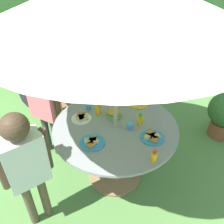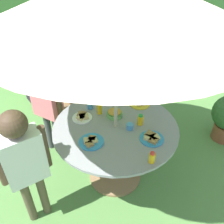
{
  "view_description": "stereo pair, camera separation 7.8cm",
  "coord_description": "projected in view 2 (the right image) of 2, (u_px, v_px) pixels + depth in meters",
  "views": [
    {
      "loc": [
        -0.02,
        -1.8,
        2.23
      ],
      "look_at": [
        -0.03,
        -0.02,
        0.92
      ],
      "focal_mm": 38.66,
      "sensor_mm": 36.0,
      "label": 1
    },
    {
      "loc": [
        0.06,
        -1.8,
        2.23
      ],
      "look_at": [
        -0.03,
        -0.02,
        0.92
      ],
      "focal_mm": 38.66,
      "sensor_mm": 36.0,
      "label": 2
    }
  ],
  "objects": [
    {
      "name": "ground_plane",
      "position": [
        115.0,
        176.0,
        2.78
      ],
      "size": [
        10.0,
        10.0,
        0.02
      ],
      "primitive_type": "cube",
      "color": "#548442"
    },
    {
      "name": "juice_bottle_mid_left",
      "position": [
        123.0,
        94.0,
        2.69
      ],
      "size": [
        0.05,
        0.05,
        0.13
      ],
      "color": "yellow",
      "rests_on": "garden_table"
    },
    {
      "name": "juice_bottle_center_front",
      "position": [
        140.0,
        120.0,
        2.32
      ],
      "size": [
        0.06,
        0.06,
        0.11
      ],
      "color": "yellow",
      "rests_on": "garden_table"
    },
    {
      "name": "plate_near_right",
      "position": [
        140.0,
        103.0,
        2.62
      ],
      "size": [
        0.22,
        0.22,
        0.03
      ],
      "color": "yellow",
      "rests_on": "garden_table"
    },
    {
      "name": "wooden_chair",
      "position": [
        70.0,
        89.0,
        3.25
      ],
      "size": [
        0.62,
        0.63,
        1.01
      ],
      "rotation": [
        0.0,
        0.0,
        0.59
      ],
      "color": "brown",
      "rests_on": "ground_plane"
    },
    {
      "name": "plate_far_right",
      "position": [
        82.0,
        117.0,
        2.42
      ],
      "size": [
        0.2,
        0.2,
        0.03
      ],
      "color": "white",
      "rests_on": "garden_table"
    },
    {
      "name": "juice_bottle_center_back",
      "position": [
        152.0,
        158.0,
        1.93
      ],
      "size": [
        0.05,
        0.05,
        0.11
      ],
      "color": "yellow",
      "rests_on": "garden_table"
    },
    {
      "name": "juice_bottle_near_left",
      "position": [
        99.0,
        108.0,
        2.46
      ],
      "size": [
        0.05,
        0.05,
        0.13
      ],
      "color": "yellow",
      "rests_on": "garden_table"
    },
    {
      "name": "garden_table",
      "position": [
        115.0,
        141.0,
        2.45
      ],
      "size": [
        1.22,
        1.22,
        0.74
      ],
      "color": "#93704C",
      "rests_on": "ground_plane"
    },
    {
      "name": "plate_mid_right",
      "position": [
        91.0,
        141.0,
        2.14
      ],
      "size": [
        0.22,
        0.22,
        0.03
      ],
      "color": "#338CD8",
      "rests_on": "garden_table"
    },
    {
      "name": "hedge_backdrop",
      "position": [
        123.0,
        8.0,
        5.24
      ],
      "size": [
        9.0,
        0.7,
        1.91
      ],
      "primitive_type": "cube",
      "color": "#33602D",
      "rests_on": "ground_plane"
    },
    {
      "name": "cup_near",
      "position": [
        130.0,
        127.0,
        2.28
      ],
      "size": [
        0.07,
        0.07,
        0.06
      ],
      "primitive_type": "cylinder",
      "color": "#4C99D8",
      "rests_on": "garden_table"
    },
    {
      "name": "plate_far_left",
      "position": [
        152.0,
        138.0,
        2.17
      ],
      "size": [
        0.22,
        0.22,
        0.03
      ],
      "color": "#338CD8",
      "rests_on": "garden_table"
    },
    {
      "name": "child_in_pink_shirt",
      "position": [
        46.0,
        97.0,
        2.66
      ],
      "size": [
        0.38,
        0.3,
        1.23
      ],
      "rotation": [
        0.0,
        0.0,
        -0.47
      ],
      "color": "#3F3F47",
      "rests_on": "ground_plane"
    },
    {
      "name": "snack_bowl",
      "position": [
        114.0,
        113.0,
        2.44
      ],
      "size": [
        0.16,
        0.16,
        0.08
      ],
      "color": "#66B259",
      "rests_on": "garden_table"
    },
    {
      "name": "dome_tent",
      "position": [
        83.0,
        44.0,
        4.1
      ],
      "size": [
        2.24,
        2.24,
        1.48
      ],
      "rotation": [
        0.0,
        0.0,
        0.02
      ],
      "color": "#8CC633",
      "rests_on": "ground_plane"
    },
    {
      "name": "cup_far",
      "position": [
        90.0,
        106.0,
        2.55
      ],
      "size": [
        0.06,
        0.06,
        0.06
      ],
      "primitive_type": "cylinder",
      "color": "#4C99D8",
      "rests_on": "garden_table"
    },
    {
      "name": "child_in_white_shirt",
      "position": [
        23.0,
        158.0,
        1.92
      ],
      "size": [
        0.37,
        0.33,
        1.25
      ],
      "rotation": [
        0.0,
        0.0,
        0.62
      ],
      "color": "brown",
      "rests_on": "ground_plane"
    },
    {
      "name": "child_in_grey_shirt",
      "position": [
        131.0,
        71.0,
        3.03
      ],
      "size": [
        0.24,
        0.45,
        1.33
      ],
      "rotation": [
        0.0,
        0.0,
        -1.73
      ],
      "color": "navy",
      "rests_on": "ground_plane"
    }
  ]
}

